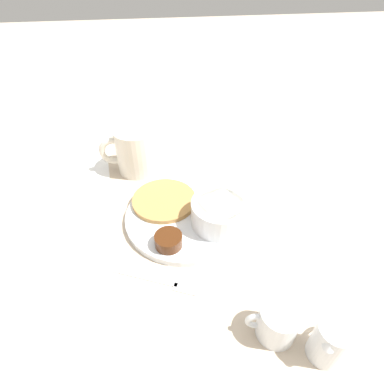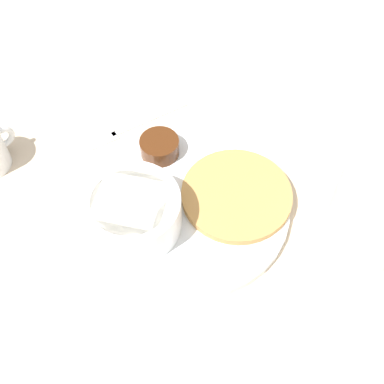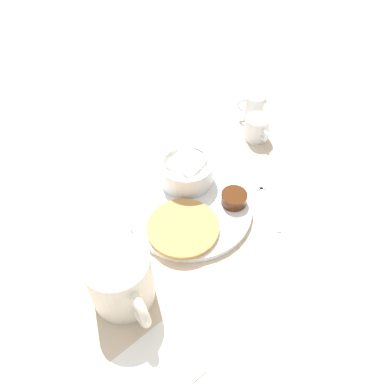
% 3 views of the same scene
% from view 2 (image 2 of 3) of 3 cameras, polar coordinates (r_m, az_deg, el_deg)
% --- Properties ---
extents(ground_plane, '(4.00, 4.00, 0.00)m').
position_cam_2_polar(ground_plane, '(0.56, -0.37, -1.91)').
color(ground_plane, '#C6B299').
extents(plate, '(0.23, 0.23, 0.01)m').
position_cam_2_polar(plate, '(0.55, -0.38, -1.58)').
color(plate, white).
rests_on(plate, ground_plane).
extents(pancake_stack, '(0.13, 0.13, 0.01)m').
position_cam_2_polar(pancake_stack, '(0.55, 5.30, -0.31)').
color(pancake_stack, '#B78447').
rests_on(pancake_stack, plate).
extents(bowl, '(0.10, 0.10, 0.05)m').
position_cam_2_polar(bowl, '(0.52, -7.03, -2.33)').
color(bowl, white).
rests_on(bowl, plate).
extents(syrup_cup, '(0.05, 0.05, 0.02)m').
position_cam_2_polar(syrup_cup, '(0.59, -3.87, 5.37)').
color(syrup_cup, '#47230F').
rests_on(syrup_cup, plate).
extents(butter_ramekin, '(0.04, 0.04, 0.04)m').
position_cam_2_polar(butter_ramekin, '(0.53, -9.24, -2.63)').
color(butter_ramekin, white).
rests_on(butter_ramekin, plate).
extents(coffee_mug, '(0.10, 0.13, 0.10)m').
position_cam_2_polar(coffee_mug, '(0.54, 21.32, -1.74)').
color(coffee_mug, silver).
rests_on(coffee_mug, ground_plane).
extents(fork, '(0.07, 0.14, 0.00)m').
position_cam_2_polar(fork, '(0.64, -7.85, 7.46)').
color(fork, silver).
rests_on(fork, ground_plane).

